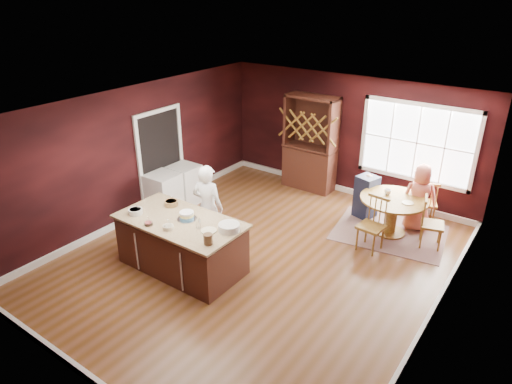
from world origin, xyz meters
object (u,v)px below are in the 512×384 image
(hutch, at_px, (310,143))
(washer, at_px, (164,194))
(seated_woman, at_px, (419,198))
(chair_north, at_px, (427,201))
(toddler, at_px, (365,180))
(kitchen_island, at_px, (182,245))
(chair_east, at_px, (433,222))
(high_chair, at_px, (366,196))
(dryer, at_px, (185,184))
(chair_south, at_px, (371,225))
(baker, at_px, (208,207))
(dining_table, at_px, (393,209))
(layer_cake, at_px, (187,216))

(hutch, relative_size, washer, 2.51)
(hutch, bearing_deg, seated_woman, -10.92)
(chair_north, height_order, toddler, same)
(kitchen_island, xyz_separation_m, chair_east, (3.25, 3.16, 0.06))
(chair_north, distance_m, high_chair, 1.19)
(seated_woman, bearing_deg, hutch, -33.60)
(hutch, xyz_separation_m, dryer, (-1.82, -2.30, -0.67))
(toddler, bearing_deg, chair_south, -60.53)
(toddler, height_order, washer, toddler)
(baker, xyz_separation_m, seated_woman, (2.90, 2.89, -0.13))
(dining_table, relative_size, seated_woman, 0.93)
(chair_east, bearing_deg, hutch, 55.72)
(layer_cake, relative_size, seated_woman, 0.24)
(seated_woman, height_order, high_chair, seated_woman)
(chair_south, distance_m, washer, 4.27)
(dining_table, xyz_separation_m, hutch, (-2.39, 1.00, 0.57))
(chair_east, distance_m, toddler, 1.60)
(chair_east, distance_m, dryer, 5.14)
(baker, height_order, hutch, hutch)
(layer_cake, xyz_separation_m, dryer, (-1.82, 1.82, -0.56))
(chair_south, distance_m, dryer, 4.15)
(seated_woman, bearing_deg, chair_east, 107.11)
(kitchen_island, bearing_deg, chair_south, 45.18)
(layer_cake, bearing_deg, kitchen_island, -132.98)
(chair_south, relative_size, high_chair, 1.10)
(baker, height_order, toddler, baker)
(kitchen_island, xyz_separation_m, baker, (-0.08, 0.79, 0.37))
(high_chair, xyz_separation_m, washer, (-3.52, -2.32, -0.03))
(dryer, bearing_deg, baker, -33.98)
(high_chair, xyz_separation_m, dryer, (-3.52, -1.68, -0.04))
(baker, bearing_deg, seated_woman, -147.72)
(dining_table, height_order, washer, washer)
(seated_woman, relative_size, dryer, 1.57)
(kitchen_island, relative_size, chair_east, 2.17)
(layer_cake, relative_size, chair_east, 0.33)
(chair_north, distance_m, washer, 5.39)
(dining_table, xyz_separation_m, high_chair, (-0.69, 0.38, -0.06))
(seated_woman, xyz_separation_m, washer, (-4.56, -2.41, -0.24))
(kitchen_island, relative_size, washer, 2.45)
(chair_south, xyz_separation_m, hutch, (-2.30, 1.81, 0.59))
(seated_woman, distance_m, washer, 5.16)
(washer, relative_size, dryer, 1.02)
(chair_north, distance_m, hutch, 2.87)
(baker, distance_m, washer, 1.76)
(chair_south, bearing_deg, baker, -140.87)
(chair_east, height_order, high_chair, chair_east)
(baker, relative_size, chair_north, 1.72)
(dryer, bearing_deg, layer_cake, -45.01)
(high_chair, bearing_deg, chair_east, -0.09)
(kitchen_island, bearing_deg, chair_east, 44.18)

